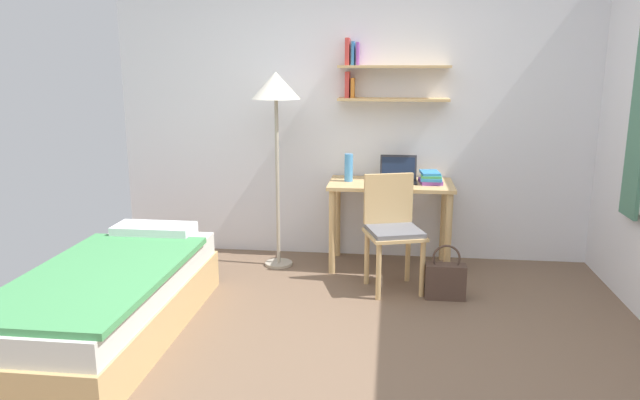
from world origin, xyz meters
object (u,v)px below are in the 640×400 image
at_px(bed, 110,301).
at_px(laptop, 398,175).
at_px(standing_lamp, 276,96).
at_px(desk_chair, 393,226).
at_px(handbag, 445,280).
at_px(water_bottle, 349,168).
at_px(desk, 390,198).
at_px(book_stack, 431,178).

relative_size(bed, laptop, 6.24).
height_order(bed, standing_lamp, standing_lamp).
bearing_deg(desk_chair, bed, -148.83).
distance_m(bed, standing_lamp, 2.10).
bearing_deg(handbag, water_bottle, 138.15).
height_order(desk, handbag, desk).
bearing_deg(desk_chair, laptop, 86.18).
relative_size(laptop, book_stack, 1.26).
distance_m(bed, desk, 2.41).
distance_m(desk_chair, handbag, 0.57).
distance_m(desk_chair, book_stack, 0.67).
height_order(bed, desk, desk).
bearing_deg(water_bottle, standing_lamp, -170.25).
distance_m(bed, handbag, 2.38).
xyz_separation_m(bed, water_bottle, (1.41, 1.61, 0.62)).
bearing_deg(water_bottle, desk, -1.91).
bearing_deg(desk, standing_lamp, -174.59).
xyz_separation_m(desk, water_bottle, (-0.36, 0.01, 0.26)).
distance_m(desk, book_stack, 0.38).
height_order(desk, laptop, laptop).
distance_m(laptop, water_bottle, 0.43).
relative_size(bed, water_bottle, 8.37).
distance_m(desk_chair, standing_lamp, 1.44).
distance_m(water_bottle, handbag, 1.28).
xyz_separation_m(desk, book_stack, (0.33, 0.00, 0.19)).
bearing_deg(book_stack, bed, -142.79).
xyz_separation_m(desk_chair, water_bottle, (-0.38, 0.52, 0.36)).
bearing_deg(water_bottle, book_stack, -0.83).
height_order(bed, book_stack, book_stack).
xyz_separation_m(bed, desk, (1.77, 1.59, 0.37)).
relative_size(desk_chair, book_stack, 3.55).
height_order(standing_lamp, water_bottle, standing_lamp).
bearing_deg(book_stack, desk_chair, -121.15).
xyz_separation_m(desk_chair, standing_lamp, (-0.98, 0.42, 0.97)).
bearing_deg(laptop, bed, -137.88).
xyz_separation_m(standing_lamp, handbag, (1.39, -0.60, -1.32)).
relative_size(desk, water_bottle, 4.43).
bearing_deg(desk_chair, water_bottle, 126.31).
relative_size(bed, standing_lamp, 1.19).
bearing_deg(bed, desk, 41.99).
height_order(water_bottle, book_stack, water_bottle).
distance_m(desk_chair, laptop, 0.65).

